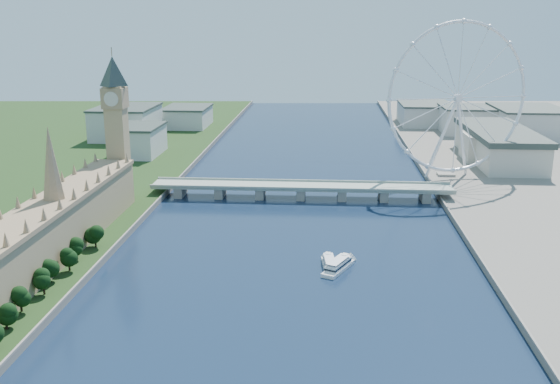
# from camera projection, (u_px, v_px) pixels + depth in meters

# --- Properties ---
(parliament_range) EXTENTS (24.00, 200.00, 70.00)m
(parliament_range) POSITION_uv_depth(u_px,v_px,m) (57.00, 225.00, 339.07)
(parliament_range) COLOR tan
(parliament_range) RESTS_ON ground
(big_ben) EXTENTS (20.02, 20.02, 110.00)m
(big_ben) POSITION_uv_depth(u_px,v_px,m) (116.00, 110.00, 430.36)
(big_ben) COLOR tan
(big_ben) RESTS_ON ground
(westminster_bridge) EXTENTS (220.00, 22.00, 9.50)m
(westminster_bridge) POSITION_uv_depth(u_px,v_px,m) (301.00, 189.00, 458.34)
(westminster_bridge) COLOR gray
(westminster_bridge) RESTS_ON ground
(london_eye) EXTENTS (113.60, 39.12, 124.30)m
(london_eye) POSITION_uv_depth(u_px,v_px,m) (458.00, 99.00, 486.94)
(london_eye) COLOR silver
(london_eye) RESTS_ON ground
(county_hall) EXTENTS (54.00, 144.00, 35.00)m
(county_hall) POSITION_uv_depth(u_px,v_px,m) (497.00, 163.00, 572.94)
(county_hall) COLOR beige
(county_hall) RESTS_ON ground
(city_skyline) EXTENTS (505.00, 280.00, 32.00)m
(city_skyline) POSITION_uv_depth(u_px,v_px,m) (345.00, 122.00, 703.15)
(city_skyline) COLOR beige
(city_skyline) RESTS_ON ground
(tour_boat_near) EXTENTS (9.64, 27.57, 5.94)m
(tour_boat_near) POSITION_uv_depth(u_px,v_px,m) (329.00, 268.00, 328.17)
(tour_boat_near) COLOR silver
(tour_boat_near) RESTS_ON ground
(tour_boat_far) EXTENTS (19.58, 29.75, 6.50)m
(tour_boat_far) POSITION_uv_depth(u_px,v_px,m) (338.00, 270.00, 325.40)
(tour_boat_far) COLOR white
(tour_boat_far) RESTS_ON ground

